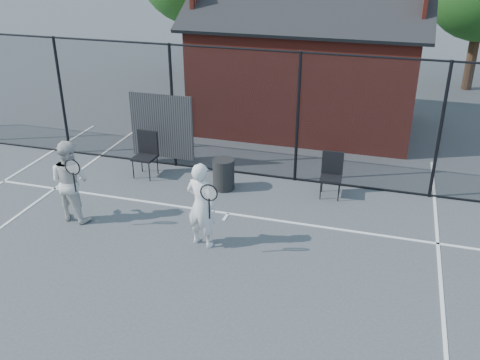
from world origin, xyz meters
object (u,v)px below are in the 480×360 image
(player_back, at_px, (70,181))
(chair_left, at_px, (145,156))
(chair_right, at_px, (331,176))
(waste_bin, at_px, (224,174))
(clubhouse, at_px, (307,71))
(player_front, at_px, (201,205))

(player_back, height_order, chair_left, player_back)
(chair_right, xyz_separation_m, waste_bin, (-2.35, -0.29, -0.13))
(player_back, xyz_separation_m, waste_bin, (2.47, 2.14, -0.48))
(clubhouse, distance_m, player_back, 7.87)
(player_back, distance_m, chair_right, 5.41)
(chair_left, distance_m, chair_right, 4.33)
(chair_left, bearing_deg, player_back, -100.22)
(player_front, bearing_deg, chair_left, 133.37)
(player_back, height_order, chair_right, player_back)
(chair_left, bearing_deg, chair_right, 4.31)
(player_back, xyz_separation_m, chair_right, (4.82, 2.44, -0.36))
(waste_bin, bearing_deg, chair_left, 176.57)
(player_back, bearing_deg, chair_left, 77.76)
(chair_left, distance_m, waste_bin, 1.99)
(player_front, bearing_deg, clubhouse, 85.27)
(waste_bin, bearing_deg, player_back, -139.04)
(clubhouse, distance_m, player_front, 7.32)
(clubhouse, distance_m, waste_bin, 5.15)
(chair_left, relative_size, chair_right, 1.09)
(chair_right, bearing_deg, player_front, -130.32)
(clubhouse, bearing_deg, chair_right, -73.11)
(clubhouse, xyz_separation_m, player_back, (-3.42, -7.04, -0.77))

